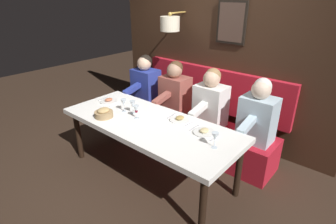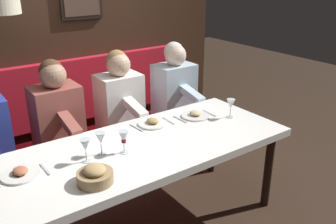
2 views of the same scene
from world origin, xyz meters
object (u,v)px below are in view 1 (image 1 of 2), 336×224
Objects in this scene: diner_nearest at (258,113)px; diner_near at (211,100)px; dining_table at (149,127)px; wine_glass_3 at (215,137)px; wine_glass_0 at (133,104)px; diner_middle at (175,90)px; wine_glass_1 at (136,109)px; wine_glass_2 at (124,103)px; bread_bowl at (104,113)px; diner_far at (145,82)px.

diner_near is (0.00, 0.65, 0.00)m from diner_nearest.
dining_table is 2.79× the size of diner_near.
diner_near is at bearing 90.00° from diner_nearest.
wine_glass_3 is at bearing -89.52° from dining_table.
wine_glass_0 is (0.05, 0.32, 0.18)m from dining_table.
diner_nearest is 1.00× the size of diner_near.
diner_middle is at bearing 0.86° from wine_glass_0.
diner_near is 1.00× the size of diner_middle.
wine_glass_1 is (-0.91, 1.11, 0.04)m from diner_nearest.
diner_near is 1.03m from wine_glass_0.
wine_glass_2 is (-0.87, 0.11, 0.04)m from diner_middle.
diner_nearest is 4.82× the size of wine_glass_3.
dining_table is 0.58m from bread_bowl.
bread_bowl is (-1.14, 0.78, -0.03)m from diner_near.
diner_near is 4.82× the size of wine_glass_0.
wine_glass_3 is (0.01, -0.87, 0.18)m from dining_table.
diner_far is at bearing 46.52° from dining_table.
wine_glass_0 is 0.75× the size of bread_bowl.
wine_glass_3 is at bearing -115.90° from diner_far.
diner_nearest and diner_near have the same top height.
diner_near and diner_middle have the same top height.
dining_table is at bearing 133.58° from diner_nearest.
diner_far is 1.00m from wine_glass_2.
wine_glass_0 is 0.15m from wine_glass_1.
diner_far is 1.04m from wine_glass_0.
wine_glass_0 is (-0.84, -0.01, 0.04)m from diner_middle.
diner_far is 4.82× the size of wine_glass_1.
bread_bowl is at bearing -159.46° from diner_far.
wine_glass_1 is (-0.02, 0.18, 0.18)m from dining_table.
dining_table is at bearing -63.30° from bread_bowl.
diner_near is 1.06m from wine_glass_3.
dining_table is 0.95m from diner_middle.
diner_nearest is 4.82× the size of wine_glass_1.
diner_near is at bearing -35.46° from wine_glass_0.
diner_far reaches higher than wine_glass_3.
diner_near is 1.02m from wine_glass_1.
dining_table is 13.44× the size of wine_glass_1.
wine_glass_0 is 1.00× the size of wine_glass_2.
wine_glass_3 is at bearing 176.33° from diner_nearest.
diner_middle is at bearing 9.37° from wine_glass_1.
dining_table is 2.79× the size of diner_nearest.
wine_glass_2 is (-0.87, 1.37, 0.04)m from diner_nearest.
dining_table is 1.29m from diner_far.
diner_middle is (0.88, 0.33, 0.14)m from dining_table.
dining_table is 2.79× the size of diner_middle.
diner_nearest is 0.65m from diner_near.
diner_far reaches higher than bread_bowl.
wine_glass_3 is 0.75× the size of bread_bowl.
wine_glass_0 is (-0.84, 1.24, 0.04)m from diner_nearest.
diner_middle is at bearing 53.92° from wine_glass_3.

